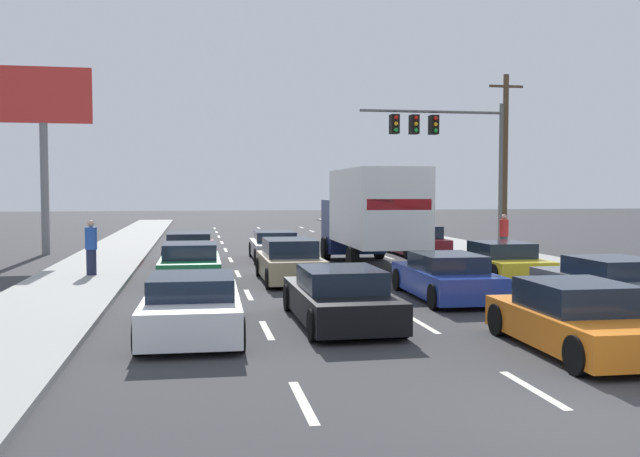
% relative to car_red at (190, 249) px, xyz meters
% --- Properties ---
extents(ground_plane, '(140.00, 140.00, 0.00)m').
position_rel_car_red_xyz_m(ground_plane, '(5.08, 4.57, -0.57)').
color(ground_plane, '#333335').
extents(sidewalk_right, '(3.13, 80.00, 0.14)m').
position_rel_car_red_xyz_m(sidewalk_right, '(13.60, -0.43, -0.50)').
color(sidewalk_right, '#9E9E99').
rests_on(sidewalk_right, ground_plane).
extents(sidewalk_left, '(3.13, 80.00, 0.14)m').
position_rel_car_red_xyz_m(sidewalk_left, '(-3.43, -0.43, -0.50)').
color(sidewalk_left, '#9E9E99').
rests_on(sidewalk_left, ground_plane).
extents(lane_markings, '(6.94, 52.00, 0.01)m').
position_rel_car_red_xyz_m(lane_markings, '(5.08, 1.01, -0.56)').
color(lane_markings, silver).
rests_on(lane_markings, ground_plane).
extents(car_red, '(2.07, 4.47, 1.23)m').
position_rel_car_red_xyz_m(car_red, '(0.00, 0.00, 0.00)').
color(car_red, red).
rests_on(car_red, ground_plane).
extents(car_green, '(1.94, 4.37, 1.29)m').
position_rel_car_red_xyz_m(car_green, '(0.07, -6.43, 0.03)').
color(car_green, '#196B38').
rests_on(car_green, ground_plane).
extents(car_white, '(2.06, 4.67, 1.22)m').
position_rel_car_red_xyz_m(car_white, '(0.17, -14.09, 0.00)').
color(car_white, white).
rests_on(car_white, ground_plane).
extents(car_silver, '(2.03, 4.66, 1.20)m').
position_rel_car_red_xyz_m(car_silver, '(3.51, 0.67, -0.01)').
color(car_silver, '#B7BABF').
rests_on(car_silver, ground_plane).
extents(car_tan, '(1.86, 4.32, 1.37)m').
position_rel_car_red_xyz_m(car_tan, '(3.20, -6.37, 0.06)').
color(car_tan, tan).
rests_on(car_tan, ground_plane).
extents(car_black, '(1.98, 4.64, 1.23)m').
position_rel_car_red_xyz_m(car_black, '(3.34, -13.52, -0.00)').
color(car_black, black).
rests_on(car_black, ground_plane).
extents(box_truck, '(2.66, 8.14, 3.69)m').
position_rel_car_red_xyz_m(box_truck, '(6.77, -2.76, 1.51)').
color(box_truck, white).
rests_on(box_truck, ground_plane).
extents(car_blue, '(1.97, 4.46, 1.23)m').
position_rel_car_red_xyz_m(car_blue, '(6.84, -10.63, 0.01)').
color(car_blue, '#1E389E').
rests_on(car_blue, ground_plane).
extents(car_orange, '(1.99, 4.20, 1.26)m').
position_rel_car_red_xyz_m(car_orange, '(7.02, -16.88, 0.00)').
color(car_orange, orange).
rests_on(car_orange, ground_plane).
extents(car_maroon, '(2.06, 4.53, 1.36)m').
position_rel_car_red_xyz_m(car_maroon, '(10.00, 1.55, 0.06)').
color(car_maroon, maroon).
rests_on(car_maroon, ground_plane).
extents(car_yellow, '(2.02, 4.47, 1.19)m').
position_rel_car_red_xyz_m(car_yellow, '(10.30, -6.51, -0.02)').
color(car_yellow, yellow).
rests_on(car_yellow, ground_plane).
extents(car_gray, '(2.04, 4.28, 1.27)m').
position_rel_car_red_xyz_m(car_gray, '(10.27, -12.73, 0.02)').
color(car_gray, slate).
rests_on(car_gray, ground_plane).
extents(traffic_signal_mast, '(7.46, 0.69, 7.30)m').
position_rel_car_red_xyz_m(traffic_signal_mast, '(12.22, 4.93, 5.05)').
color(traffic_signal_mast, '#595B56').
rests_on(traffic_signal_mast, ground_plane).
extents(utility_pole_mid, '(1.80, 0.28, 8.81)m').
position_rel_car_red_xyz_m(utility_pole_mid, '(15.89, 5.21, 3.98)').
color(utility_pole_mid, brown).
rests_on(utility_pole_mid, ground_plane).
extents(roadside_billboard, '(4.28, 0.36, 8.48)m').
position_rel_car_red_xyz_m(roadside_billboard, '(-6.49, 5.04, 5.54)').
color(roadside_billboard, slate).
rests_on(roadside_billboard, ground_plane).
extents(pedestrian_near_corner, '(0.38, 0.38, 1.76)m').
position_rel_car_red_xyz_m(pedestrian_near_corner, '(13.24, -0.45, 0.45)').
color(pedestrian_near_corner, '#3F3F42').
rests_on(pedestrian_near_corner, sidewalk_right).
extents(pedestrian_mid_block, '(0.38, 0.38, 1.80)m').
position_rel_car_red_xyz_m(pedestrian_mid_block, '(-3.13, -4.62, 0.47)').
color(pedestrian_mid_block, '#1E233F').
rests_on(pedestrian_mid_block, sidewalk_left).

